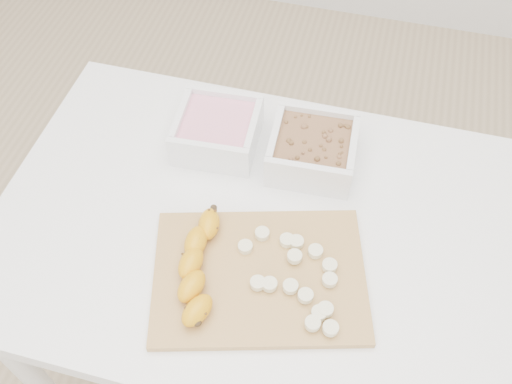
% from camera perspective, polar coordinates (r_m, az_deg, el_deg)
% --- Properties ---
extents(ground, '(3.50, 3.50, 0.00)m').
position_cam_1_polar(ground, '(1.77, -0.26, -16.62)').
color(ground, '#C6AD89').
rests_on(ground, ground).
extents(table, '(1.00, 0.70, 0.75)m').
position_cam_1_polar(table, '(1.18, -0.37, -5.67)').
color(table, white).
rests_on(table, ground).
extents(bowl_yogurt, '(0.18, 0.18, 0.08)m').
position_cam_1_polar(bowl_yogurt, '(1.19, -3.87, 6.23)').
color(bowl_yogurt, white).
rests_on(bowl_yogurt, table).
extents(bowl_granola, '(0.18, 0.18, 0.08)m').
position_cam_1_polar(bowl_granola, '(1.16, 5.69, 4.33)').
color(bowl_granola, white).
rests_on(bowl_granola, table).
extents(cutting_board, '(0.43, 0.36, 0.01)m').
position_cam_1_polar(cutting_board, '(1.03, 0.34, -8.37)').
color(cutting_board, '#BB854B').
rests_on(cutting_board, table).
extents(banana, '(0.06, 0.23, 0.04)m').
position_cam_1_polar(banana, '(1.01, -5.76, -7.51)').
color(banana, orange).
rests_on(banana, cutting_board).
extents(banana_slices, '(0.20, 0.18, 0.02)m').
position_cam_1_polar(banana_slices, '(1.01, 4.19, -8.42)').
color(banana_slices, beige).
rests_on(banana_slices, cutting_board).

